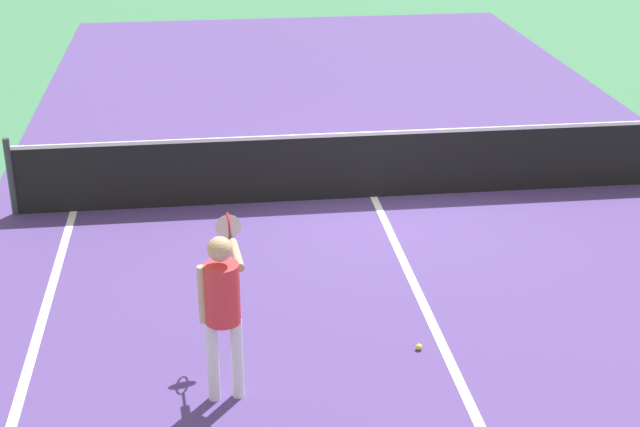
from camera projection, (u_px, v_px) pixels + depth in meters
The scene contains 6 objects.
ground_plane at pixel (374, 197), 13.20m from camera, with size 60.00×60.00×0.00m, color #38724C.
court_surface_inbounds at pixel (374, 197), 13.20m from camera, with size 10.62×24.40×0.00m, color #4C387A.
line_center_service at pixel (425, 308), 10.29m from camera, with size 0.10×6.40×0.01m, color white.
net at pixel (374, 164), 13.00m from camera, with size 9.82×0.09×1.07m.
player_near at pixel (222, 299), 8.36m from camera, with size 0.43×1.21×1.63m.
tennis_ball_mid_court at pixel (419, 347), 9.48m from camera, with size 0.07×0.07×0.07m, color #CCE033.
Camera 1 is at (-2.26, -12.02, 5.04)m, focal length 53.01 mm.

